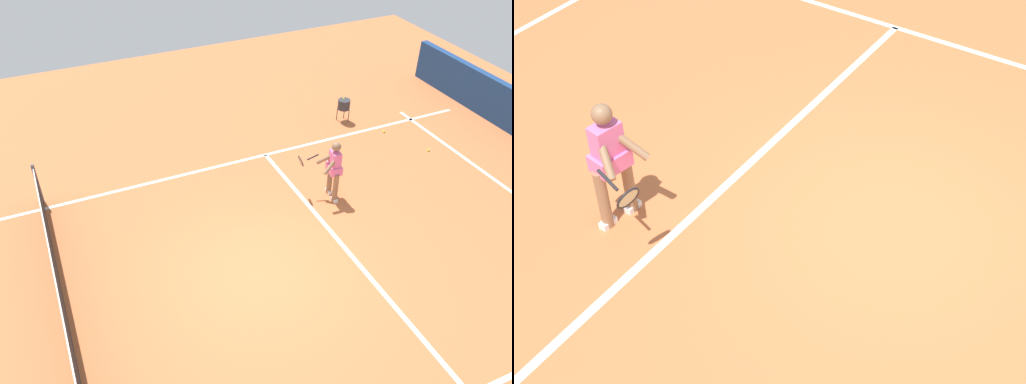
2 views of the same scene
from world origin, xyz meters
The scene contains 4 objects.
ground_plane centered at (0.00, 0.00, 0.00)m, with size 24.37×24.37×0.00m, color #C66638.
service_line_marking centered at (0.00, -1.99, 0.00)m, with size 8.01×0.10×0.01m, color white.
sideline_left_marking centered at (-4.00, 0.00, 0.00)m, with size 0.10×16.75×0.01m, color white.
tennis_player centered at (1.64, -2.64, 0.85)m, with size 0.86×0.91×1.55m.
Camera 2 is at (5.68, 2.08, 5.78)m, focal length 51.34 mm.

